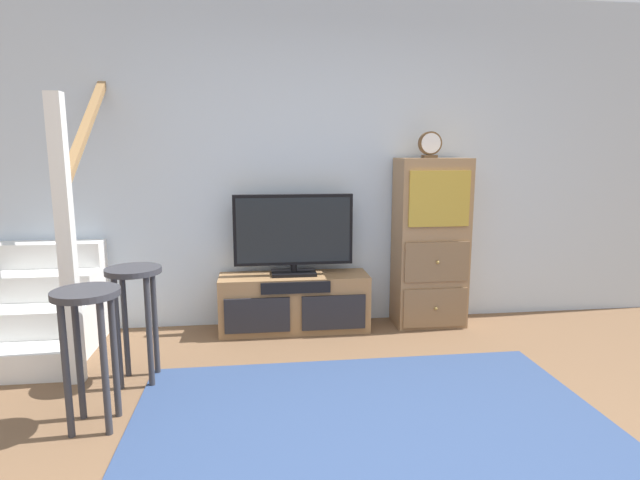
{
  "coord_description": "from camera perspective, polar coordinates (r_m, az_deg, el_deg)",
  "views": [
    {
      "loc": [
        -0.59,
        -1.84,
        1.46
      ],
      "look_at": [
        -0.14,
        1.75,
        0.83
      ],
      "focal_mm": 28.66,
      "sensor_mm": 36.0,
      "label": 1
    }
  ],
  "objects": [
    {
      "name": "back_wall",
      "position": [
        4.34,
        0.71,
        8.48
      ],
      "size": [
        6.4,
        0.12,
        2.7
      ],
      "primitive_type": "cube",
      "color": "silver",
      "rests_on": "ground_plane"
    },
    {
      "name": "area_rug",
      "position": [
        2.9,
        5.99,
        -20.22
      ],
      "size": [
        2.6,
        1.8,
        0.01
      ],
      "primitive_type": "cube",
      "color": "navy",
      "rests_on": "ground_plane"
    },
    {
      "name": "media_console",
      "position": [
        4.22,
        -2.89,
        -7.0
      ],
      "size": [
        1.21,
        0.38,
        0.46
      ],
      "color": "#997047",
      "rests_on": "ground_plane"
    },
    {
      "name": "television",
      "position": [
        4.11,
        -2.99,
        0.85
      ],
      "size": [
        0.96,
        0.22,
        0.66
      ],
      "color": "black",
      "rests_on": "media_console"
    },
    {
      "name": "side_cabinet",
      "position": [
        4.35,
        12.22,
        -0.36
      ],
      "size": [
        0.58,
        0.38,
        1.4
      ],
      "color": "#93704C",
      "rests_on": "ground_plane"
    },
    {
      "name": "desk_clock",
      "position": [
        4.26,
        12.19,
        10.36
      ],
      "size": [
        0.19,
        0.08,
        0.21
      ],
      "color": "#4C3823",
      "rests_on": "side_cabinet"
    },
    {
      "name": "staircase",
      "position": [
        4.5,
        -28.46,
        -5.32
      ],
      "size": [
        1.0,
        1.36,
        2.2
      ],
      "color": "white",
      "rests_on": "ground_plane"
    },
    {
      "name": "bar_stool_near",
      "position": [
        2.94,
        -24.45,
        -8.82
      ],
      "size": [
        0.34,
        0.34,
        0.76
      ],
      "color": "#333338",
      "rests_on": "ground_plane"
    },
    {
      "name": "bar_stool_far",
      "position": [
        3.41,
        -19.96,
        -6.12
      ],
      "size": [
        0.34,
        0.34,
        0.75
      ],
      "color": "#333338",
      "rests_on": "ground_plane"
    }
  ]
}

